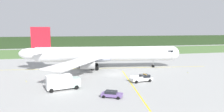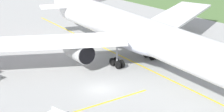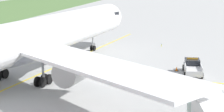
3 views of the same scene
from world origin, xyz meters
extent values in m
plane|color=#A0A19F|center=(0.00, 0.00, 0.00)|extent=(320.00, 320.00, 0.00)
cube|color=yellow|center=(-0.68, 9.81, 0.00)|extent=(71.19, 9.51, 0.01)
cylinder|color=silver|center=(-0.68, 9.81, 4.92)|extent=(45.10, 10.63, 4.91)
ellipsoid|color=silver|center=(-24.38, 12.88, 5.29)|extent=(8.27, 4.66, 3.69)
ellipsoid|color=#AEB2C1|center=(-2.91, 10.10, 3.57)|extent=(13.62, 6.80, 2.70)
cube|color=silver|center=(-6.94, 23.23, 4.31)|extent=(13.08, 23.73, 0.35)
cylinder|color=#A7A7A7|center=(-4.93, 18.78, 2.87)|extent=(4.70, 3.34, 2.80)
cylinder|color=black|center=(-2.71, 18.50, 2.87)|extent=(0.45, 2.57, 2.58)
cube|color=silver|center=(-10.15, -1.57, 4.31)|extent=(17.71, 22.47, 0.35)
cylinder|color=#A7A7A7|center=(-7.08, 2.22, 2.87)|extent=(4.70, 3.34, 2.80)
cylinder|color=black|center=(-4.86, 1.94, 2.87)|extent=(0.45, 2.57, 2.58)
cube|color=silver|center=(-21.15, 15.85, 5.78)|extent=(3.73, 6.68, 0.28)
cube|color=silver|center=(-22.01, 9.20, 5.78)|extent=(5.06, 6.82, 0.28)
cylinder|color=gray|center=(-3.49, 13.40, 1.83)|extent=(0.28, 0.28, 2.46)
cylinder|color=black|center=(-2.84, 12.96, 0.60)|extent=(1.23, 0.45, 1.20)
cylinder|color=black|center=(-2.75, 13.66, 0.60)|extent=(1.23, 0.45, 1.20)
cylinder|color=black|center=(-4.23, 13.14, 0.60)|extent=(1.23, 0.45, 1.20)
cylinder|color=black|center=(-4.14, 13.84, 0.60)|extent=(1.23, 0.45, 1.20)
cylinder|color=gray|center=(-4.31, 7.06, 1.83)|extent=(0.28, 0.28, 2.46)
cylinder|color=black|center=(-3.57, 7.32, 0.60)|extent=(1.23, 0.45, 1.20)
cylinder|color=black|center=(-3.66, 6.63, 0.60)|extent=(1.23, 0.45, 1.20)
cylinder|color=black|center=(-4.96, 7.50, 0.60)|extent=(1.23, 0.45, 1.20)
cylinder|color=black|center=(-5.05, 6.81, 0.60)|extent=(1.23, 0.45, 1.20)
cube|color=silver|center=(3.80, -8.69, 1.31)|extent=(2.68, 0.45, 0.45)
camera|label=1|loc=(-12.89, -56.01, 13.33)|focal=32.08mm
camera|label=2|loc=(36.44, -30.55, 21.91)|focal=64.86mm
camera|label=3|loc=(-43.10, -11.68, 12.98)|focal=60.46mm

